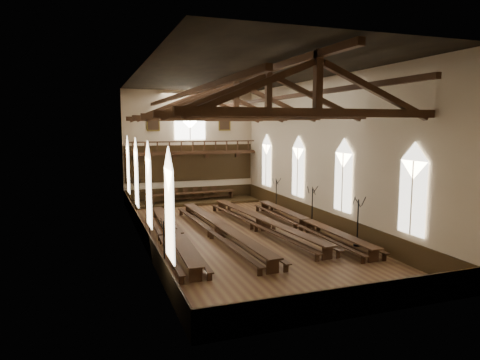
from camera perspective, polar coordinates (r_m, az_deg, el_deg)
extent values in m
plane|color=brown|center=(27.77, -0.46, -7.05)|extent=(26.00, 26.00, 0.00)
plane|color=beige|center=(39.46, -6.68, 4.53)|extent=(12.00, 0.00, 12.00)
plane|color=beige|center=(15.34, 15.63, -0.05)|extent=(12.00, 0.00, 12.00)
plane|color=beige|center=(25.64, -13.27, 2.89)|extent=(0.00, 26.00, 26.00)
plane|color=beige|center=(29.47, 10.64, 3.51)|extent=(0.00, 26.00, 26.00)
plane|color=black|center=(27.08, -0.49, 13.91)|extent=(26.00, 26.00, 0.00)
cube|color=#34230F|center=(39.87, -6.58, -1.80)|extent=(11.90, 0.08, 1.20)
cube|color=#34230F|center=(16.50, 15.00, -15.37)|extent=(11.90, 0.08, 1.20)
cube|color=#34230F|center=(26.34, -12.90, -6.69)|extent=(0.08, 25.90, 1.20)
cube|color=#34230F|center=(30.06, 10.37, -4.88)|extent=(0.08, 25.90, 1.20)
cube|color=white|center=(17.04, -9.38, -4.62)|extent=(0.05, 1.80, 3.60)
cube|color=white|center=(16.76, -9.51, 1.41)|extent=(0.05, 1.80, 1.80)
cylinder|color=beige|center=(17.04, -9.25, -4.61)|extent=(0.08, 0.08, 3.60)
cube|color=white|center=(22.87, -12.06, -1.63)|extent=(0.05, 1.80, 3.60)
cube|color=white|center=(22.67, -12.18, 2.87)|extent=(0.05, 1.80, 1.80)
cylinder|color=beige|center=(22.88, -11.96, -1.62)|extent=(0.08, 0.08, 3.60)
cube|color=white|center=(28.78, -13.64, 0.14)|extent=(0.05, 1.80, 3.60)
cube|color=white|center=(28.62, -13.75, 3.72)|extent=(0.05, 1.80, 1.80)
cylinder|color=beige|center=(28.78, -13.56, 0.15)|extent=(0.08, 0.08, 3.60)
cube|color=white|center=(34.72, -14.68, 1.31)|extent=(0.05, 1.80, 3.60)
cube|color=white|center=(34.58, -14.78, 4.28)|extent=(0.05, 1.80, 1.80)
cylinder|color=beige|center=(34.72, -14.62, 1.31)|extent=(0.08, 0.08, 3.60)
cube|color=white|center=(22.31, 22.00, -2.23)|extent=(0.05, 1.80, 3.60)
cube|color=white|center=(22.10, 22.22, 2.38)|extent=(0.05, 1.80, 1.80)
cylinder|color=beige|center=(22.29, 21.92, -2.24)|extent=(0.08, 0.08, 3.60)
cube|color=white|center=(27.04, 13.56, -0.31)|extent=(0.05, 1.80, 3.60)
cube|color=white|center=(26.86, 13.68, 3.50)|extent=(0.05, 1.80, 1.80)
cylinder|color=beige|center=(27.01, 13.49, -0.31)|extent=(0.08, 0.08, 3.60)
cube|color=white|center=(32.19, 7.73, 1.03)|extent=(0.05, 1.80, 3.60)
cube|color=white|center=(32.04, 7.79, 4.23)|extent=(0.05, 1.80, 1.80)
cylinder|color=beige|center=(32.17, 7.67, 1.02)|extent=(0.08, 0.08, 3.60)
cube|color=white|center=(37.59, 3.54, 1.98)|extent=(0.05, 1.80, 3.60)
cube|color=white|center=(37.46, 3.56, 4.72)|extent=(0.05, 1.80, 1.80)
cylinder|color=beige|center=(37.57, 3.49, 1.98)|extent=(0.08, 0.08, 3.60)
cube|color=white|center=(39.32, -6.69, 7.14)|extent=(2.80, 0.05, 2.40)
cube|color=white|center=(39.33, -6.72, 8.89)|extent=(2.80, 0.05, 2.80)
cylinder|color=beige|center=(39.28, -6.68, 7.14)|extent=(0.10, 0.10, 2.40)
cube|color=#382311|center=(38.86, -6.46, 3.60)|extent=(11.80, 1.20, 0.20)
cube|color=#34230F|center=(39.51, -6.63, 2.28)|extent=(11.80, 0.10, 3.30)
cube|color=#382311|center=(38.28, -6.29, 5.12)|extent=(11.60, 0.12, 0.10)
cube|color=#382311|center=(38.33, -6.27, 3.78)|extent=(11.60, 0.12, 0.10)
cube|color=#382311|center=(38.51, -13.13, 3.05)|extent=(0.35, 0.40, 0.50)
cube|color=#382311|center=(38.96, -8.74, 3.20)|extent=(0.35, 0.40, 0.50)
cube|color=#382311|center=(39.63, -4.47, 3.33)|extent=(0.35, 0.40, 0.50)
cube|color=#382311|center=(40.51, -0.36, 3.44)|extent=(0.35, 0.40, 0.50)
cube|color=brown|center=(38.72, -11.51, 7.49)|extent=(1.15, 0.06, 1.45)
cube|color=black|center=(38.68, -11.50, 7.49)|extent=(0.95, 0.04, 1.25)
cube|color=brown|center=(40.19, -2.07, 7.62)|extent=(1.15, 0.06, 1.45)
cube|color=black|center=(40.15, -2.05, 7.62)|extent=(0.95, 0.04, 1.25)
cube|color=#382311|center=(17.76, 10.26, 8.83)|extent=(11.70, 0.35, 0.35)
cube|color=#382311|center=(17.84, 10.36, 13.01)|extent=(0.30, 0.30, 2.40)
cube|color=#382311|center=(16.57, 1.46, 12.18)|extent=(5.44, 0.26, 2.40)
cube|color=#382311|center=(19.39, 17.87, 11.13)|extent=(5.44, 0.26, 2.40)
cube|color=#382311|center=(22.24, 3.79, 8.61)|extent=(11.70, 0.35, 0.35)
cube|color=#382311|center=(22.31, 3.81, 11.95)|extent=(0.30, 0.30, 2.40)
cube|color=#382311|center=(21.30, -3.46, 11.09)|extent=(5.44, 0.26, 2.40)
cube|color=#382311|center=(23.56, 10.36, 10.62)|extent=(5.44, 0.26, 2.40)
cube|color=#382311|center=(26.90, -0.48, 8.40)|extent=(11.70, 0.35, 0.35)
cube|color=#382311|center=(26.96, -0.48, 11.16)|extent=(0.30, 0.30, 2.40)
cube|color=#382311|center=(26.14, -6.56, 10.36)|extent=(5.44, 0.26, 2.40)
cube|color=#382311|center=(28.01, 5.18, 10.17)|extent=(5.44, 0.26, 2.40)
cube|color=#382311|center=(31.67, -3.47, 8.23)|extent=(11.70, 0.35, 0.35)
cube|color=#382311|center=(31.72, -3.49, 10.58)|extent=(0.30, 0.30, 2.40)
cube|color=#382311|center=(31.02, -8.68, 9.84)|extent=(5.44, 0.26, 2.40)
cube|color=#382311|center=(32.61, 1.45, 9.79)|extent=(5.44, 0.26, 2.40)
cube|color=#382311|center=(36.50, -5.68, 8.08)|extent=(11.70, 0.35, 0.35)
cube|color=#382311|center=(36.54, -5.70, 10.12)|extent=(0.30, 0.30, 2.40)
cube|color=#382311|center=(35.94, -10.22, 9.45)|extent=(5.44, 0.26, 2.40)
cube|color=#382311|center=(37.32, -1.34, 9.48)|extent=(5.44, 0.26, 2.40)
cube|color=#382311|center=(26.06, -7.62, 11.23)|extent=(0.25, 25.70, 0.25)
cube|color=#382311|center=(28.23, 6.09, 10.95)|extent=(0.25, 25.70, 0.25)
cube|color=#382311|center=(27.04, -0.49, 13.28)|extent=(0.30, 25.70, 0.30)
cube|color=#382311|center=(22.38, -7.35, -8.75)|extent=(0.95, 7.16, 0.08)
cube|color=#382311|center=(19.51, -5.28, -12.34)|extent=(0.61, 0.10, 0.68)
cube|color=#382311|center=(25.52, -8.88, -7.65)|extent=(0.61, 0.10, 0.68)
cube|color=#382311|center=(22.51, -7.33, -9.90)|extent=(0.29, 6.32, 0.08)
cube|color=#382311|center=(22.36, -8.95, -9.58)|extent=(0.52, 7.14, 0.06)
cube|color=#382311|center=(19.40, -7.11, -12.93)|extent=(0.23, 0.08, 0.40)
cube|color=#382311|center=(25.52, -10.32, -8.01)|extent=(0.23, 0.08, 0.40)
cube|color=#382311|center=(22.57, -5.74, -9.36)|extent=(0.52, 7.14, 0.06)
cube|color=#382311|center=(19.65, -3.39, -12.62)|extent=(0.23, 0.08, 0.40)
cube|color=#382311|center=(25.70, -7.49, -7.84)|extent=(0.23, 0.08, 0.40)
cube|color=#382311|center=(29.44, -10.43, -4.90)|extent=(0.95, 7.16, 0.08)
cube|color=#382311|center=(26.44, -9.28, -7.12)|extent=(0.61, 0.10, 0.68)
cube|color=#382311|center=(32.63, -11.32, -4.40)|extent=(0.61, 0.10, 0.68)
cube|color=#382311|center=(29.54, -10.41, -5.79)|extent=(0.29, 6.32, 0.08)
cube|color=#382311|center=(29.44, -11.64, -5.52)|extent=(0.52, 7.14, 0.06)
cube|color=#382311|center=(26.35, -10.63, -7.52)|extent=(0.23, 0.08, 0.40)
cube|color=#382311|center=(32.65, -12.43, -4.68)|extent=(0.23, 0.08, 0.40)
cube|color=#382311|center=(29.59, -9.19, -5.40)|extent=(0.52, 7.14, 0.06)
cube|color=#382311|center=(26.53, -7.89, -7.37)|extent=(0.23, 0.08, 0.40)
cube|color=#382311|center=(32.78, -10.22, -4.58)|extent=(0.23, 0.08, 0.40)
cube|color=#382311|center=(23.20, 0.10, -7.97)|extent=(1.12, 7.67, 0.09)
cube|color=#382311|center=(20.26, 3.45, -11.50)|extent=(0.65, 0.12, 0.73)
cube|color=#382311|center=(26.46, -2.42, -6.97)|extent=(0.65, 0.12, 0.73)
cube|color=#382311|center=(23.34, 0.10, -9.16)|extent=(0.40, 6.77, 0.09)
cube|color=#382311|center=(23.05, -1.47, -8.90)|extent=(0.66, 7.65, 0.07)
cube|color=#382311|center=(19.99, 1.72, -12.21)|extent=(0.25, 0.09, 0.43)
cube|color=#382311|center=(26.34, -3.85, -7.39)|extent=(0.25, 0.09, 0.43)
cube|color=#382311|center=(23.54, 1.64, -8.55)|extent=(0.66, 7.65, 0.07)
cube|color=#382311|center=(20.55, 5.24, -11.69)|extent=(0.25, 0.09, 0.43)
cube|color=#382311|center=(26.78, -1.08, -7.13)|extent=(0.25, 0.09, 0.43)
cube|color=#382311|center=(30.08, -4.66, -4.44)|extent=(1.12, 7.67, 0.09)
cube|color=#382311|center=(26.95, -2.75, -6.71)|extent=(0.65, 0.12, 0.73)
cube|color=#382311|center=(33.43, -6.18, -3.98)|extent=(0.65, 0.12, 0.73)
cube|color=#382311|center=(30.19, -4.65, -5.37)|extent=(0.40, 6.77, 0.09)
cube|color=#382311|center=(29.96, -5.89, -5.12)|extent=(0.66, 7.65, 0.07)
cube|color=#382311|center=(26.72, -4.10, -7.18)|extent=(0.25, 0.09, 0.43)
cube|color=#382311|center=(33.34, -7.32, -4.30)|extent=(0.25, 0.09, 0.43)
cube|color=#382311|center=(30.35, -3.43, -4.93)|extent=(0.66, 7.65, 0.07)
cube|color=#382311|center=(27.16, -1.36, -6.92)|extent=(0.25, 0.09, 0.43)
cube|color=#382311|center=(33.70, -5.09, -4.14)|extent=(0.25, 0.09, 0.43)
cube|color=#382311|center=(25.18, 6.27, -6.83)|extent=(1.44, 7.47, 0.08)
cube|color=#382311|center=(22.44, 10.03, -9.74)|extent=(0.64, 0.14, 0.71)
cube|color=#382311|center=(28.24, 3.29, -6.08)|extent=(0.64, 0.14, 0.71)
cube|color=#382311|center=(25.31, 6.25, -7.91)|extent=(0.71, 6.57, 0.08)
cube|color=#382311|center=(24.93, 4.95, -7.69)|extent=(1.00, 7.43, 0.06)
cube|color=#382311|center=(22.08, 8.67, -10.39)|extent=(0.24, 0.10, 0.41)
cube|color=#382311|center=(28.02, 2.05, -6.49)|extent=(0.24, 0.10, 0.41)
cube|color=#382311|center=(25.60, 7.53, -7.33)|extent=(1.00, 7.43, 0.06)
cube|color=#382311|center=(22.81, 11.46, -9.88)|extent=(0.24, 0.10, 0.41)
cube|color=#382311|center=(28.63, 4.41, -6.21)|extent=(0.24, 0.10, 0.41)
cube|color=#382311|center=(31.84, 0.45, -3.79)|extent=(1.44, 7.47, 0.08)
cube|color=#382311|center=(28.87, 2.74, -5.77)|extent=(0.64, 0.14, 0.71)
cube|color=#382311|center=(35.02, -1.43, -3.44)|extent=(0.64, 0.14, 0.71)
cube|color=#382311|center=(31.94, 0.45, -4.65)|extent=(0.71, 6.57, 0.08)
cube|color=#382311|center=(31.63, -0.63, -4.44)|extent=(1.00, 7.43, 0.06)
cube|color=#382311|center=(28.57, 1.60, -6.22)|extent=(0.24, 0.10, 0.41)
cube|color=#382311|center=(34.85, -2.45, -3.74)|extent=(0.24, 0.10, 0.41)
cube|color=#382311|center=(32.18, 1.51, -4.23)|extent=(1.00, 7.43, 0.06)
cube|color=#382311|center=(29.16, 3.93, -5.95)|extent=(0.24, 0.10, 0.41)
cube|color=#382311|center=(35.36, -0.47, -3.57)|extent=(0.24, 0.10, 0.41)
cube|color=#382311|center=(25.41, 12.89, -6.91)|extent=(0.77, 7.19, 0.08)
cube|color=#382311|center=(22.95, 17.25, -9.60)|extent=(0.61, 0.09, 0.69)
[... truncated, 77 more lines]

